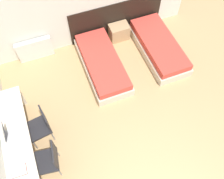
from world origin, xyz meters
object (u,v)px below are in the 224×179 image
object	(u,v)px
bed_near_window	(102,64)
bed_near_door	(159,47)
laptop	(11,133)
chair_near_notebook	(49,160)
chair_near_laptop	(40,125)
nightstand	(119,32)

from	to	relation	value
bed_near_window	bed_near_door	bearing A→B (deg)	0.00
laptop	bed_near_door	bearing A→B (deg)	13.79
chair_near_notebook	laptop	xyz separation A→B (m)	(-0.50, 0.63, 0.30)
bed_near_door	laptop	size ratio (longest dim) A/B	5.26
chair_near_laptop	laptop	distance (m)	0.59
chair_near_laptop	chair_near_notebook	bearing A→B (deg)	-98.23
nightstand	bed_near_window	bearing A→B (deg)	-133.05
nightstand	chair_near_notebook	world-z (taller)	chair_near_notebook
nightstand	laptop	size ratio (longest dim) A/B	1.34
nightstand	chair_near_laptop	xyz separation A→B (m)	(-2.53, -2.06, 0.29)
bed_near_window	bed_near_door	size ratio (longest dim) A/B	1.00
bed_near_window	nightstand	world-z (taller)	nightstand
nightstand	laptop	bearing A→B (deg)	-144.54
bed_near_door	laptop	world-z (taller)	laptop
bed_near_door	bed_near_window	bearing A→B (deg)	180.00
bed_near_window	nightstand	xyz separation A→B (m)	(0.78, 0.83, 0.03)
chair_near_notebook	laptop	distance (m)	0.86
chair_near_laptop	bed_near_door	bearing A→B (deg)	12.17
laptop	chair_near_notebook	bearing A→B (deg)	-56.95
bed_near_window	nightstand	bearing A→B (deg)	46.95
bed_near_door	chair_near_laptop	distance (m)	3.54
bed_near_door	chair_near_notebook	distance (m)	3.85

